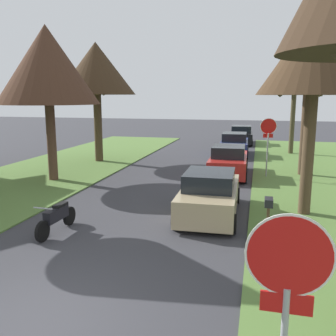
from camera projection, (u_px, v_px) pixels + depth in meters
The scene contains 14 objects.
ground_plane at pixel (32, 327), 6.65m from camera, with size 120.00×120.00×0.00m, color #38383D.
stop_sign_near at pixel (286, 298), 3.47m from camera, with size 0.81×0.07×2.98m.
stop_sign_far at pixel (268, 135), 18.52m from camera, with size 0.82×0.58×2.94m.
street_tree_right_mid_a at pixel (315, 54), 11.95m from camera, with size 3.65×3.65×6.76m.
street_tree_right_mid_b at pixel (310, 52), 18.24m from camera, with size 3.91×3.91×7.75m.
street_tree_right_far at pixel (296, 59), 25.33m from camera, with size 3.99×3.99×8.20m.
street_tree_left_mid_b at pixel (47, 66), 17.20m from camera, with size 4.76×4.76×7.23m.
street_tree_left_far at pixel (96, 69), 22.42m from camera, with size 4.72×4.72×7.19m.
parked_sedan_tan at pixel (210, 195), 12.77m from camera, with size 2.03×4.44×1.57m.
parked_sedan_red at pixel (228, 162), 19.23m from camera, with size 2.03×4.44×1.57m.
parked_sedan_navy at pixel (234, 145), 25.88m from camera, with size 2.03×4.44×1.57m.
parked_sedan_black at pixel (241, 135), 32.10m from camera, with size 2.03×4.44×1.57m.
parked_motorcycle at pixel (57, 217), 11.17m from camera, with size 0.60×2.05×0.97m.
curbside_mailbox at pixel (268, 208), 10.18m from camera, with size 0.22×0.44×1.27m.
Camera 1 is at (3.78, -5.24, 4.05)m, focal length 39.81 mm.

